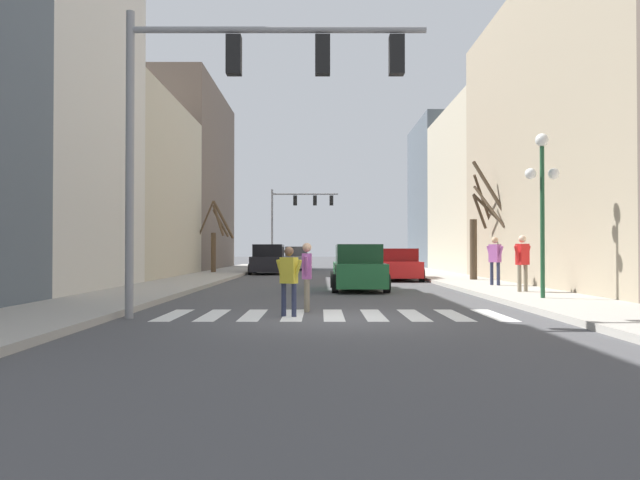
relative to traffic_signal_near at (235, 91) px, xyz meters
The scene contains 19 objects.
ground_plane 5.30m from the traffic_signal_near, ahead, with size 240.00×240.00×0.00m, color #4C4C4F.
sidewalk_left 6.27m from the traffic_signal_near, behind, with size 2.90×90.00×0.15m.
sidewalk_right 9.46m from the traffic_signal_near, ahead, with size 2.90×90.00×0.15m.
building_row_left 18.22m from the traffic_signal_near, 117.78° to the left, with size 6.00×45.24×13.57m.
building_row_right 22.79m from the traffic_signal_near, 56.42° to the left, with size 6.00×48.49×12.34m.
crosswalk_stripes 5.34m from the traffic_signal_near, 18.57° to the left, with size 7.65×2.60×0.01m.
traffic_signal_near is the anchor object (origin of this frame).
traffic_signal_far 39.61m from the traffic_signal_near, 90.43° to the left, with size 5.70×0.28×6.63m.
street_lamp_right_corner 8.88m from the traffic_signal_near, 25.64° to the left, with size 0.95×0.36×4.53m.
car_driving_toward_lane 10.79m from the traffic_signal_near, 71.51° to the left, with size 1.98×4.87×1.67m.
car_parked_right_mid 32.93m from the traffic_signal_near, 89.94° to the left, with size 1.96×4.46×1.71m.
car_parked_right_near 18.18m from the traffic_signal_near, 71.98° to the left, with size 2.20×4.40×1.53m.
car_parked_right_far 24.96m from the traffic_signal_near, 93.17° to the left, with size 2.17×4.37×1.80m.
pedestrian_on_left_sidewalk 10.99m from the traffic_signal_near, 37.96° to the left, with size 0.68×0.51×1.79m.
pedestrian_on_right_sidewalk 13.47m from the traffic_signal_near, 50.14° to the left, with size 0.51×0.69×1.80m.
pedestrian_waiting_at_curb 4.44m from the traffic_signal_near, 45.88° to the left, with size 0.23×0.70×1.63m.
pedestrian_near_right_corner 4.14m from the traffic_signal_near, 20.28° to the left, with size 0.62×0.39×1.54m.
street_tree_right_far 17.08m from the traffic_signal_near, 58.34° to the left, with size 1.62×2.75×5.32m.
street_tree_right_near 24.30m from the traffic_signal_near, 100.61° to the left, with size 2.30×0.93×4.26m.
Camera 1 is at (-0.30, -13.17, 1.47)m, focal length 35.00 mm.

